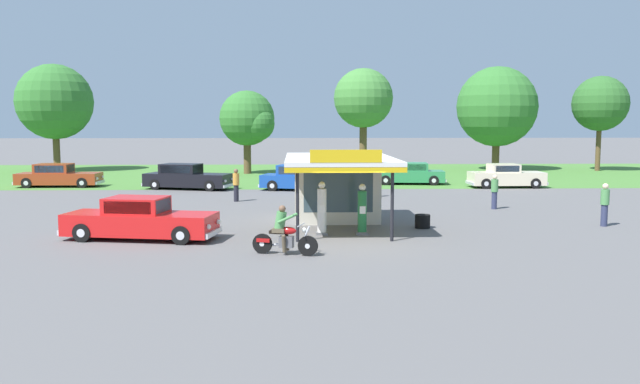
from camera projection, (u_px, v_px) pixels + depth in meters
The scene contains 22 objects.
ground_plane at pixel (348, 242), 22.63m from camera, with size 300.00×300.00×0.00m, color #5B5959.
grass_verge_strip at pixel (319, 174), 52.44m from camera, with size 120.00×24.00×0.01m, color #477A33.
service_station_kiosk at pixel (337, 182), 27.19m from camera, with size 4.22×7.29×3.24m.
gas_pump_nearside at pixel (322, 210), 24.12m from camera, with size 0.44×0.44×1.98m.
gas_pump_offside at pixel (362, 211), 24.18m from camera, with size 0.44×0.44×1.90m.
motorcycle_with_rider at pixel (284, 234), 20.46m from camera, with size 2.09×0.87×1.58m.
featured_classic_sedan at pixel (140, 220), 23.19m from camera, with size 5.71×2.69×1.52m.
parked_car_back_row_centre_right at pixel (409, 174), 43.89m from camera, with size 5.02×2.38×1.45m.
parked_car_back_row_right at pixel (58, 176), 42.04m from camera, with size 5.38×1.98×1.50m.
parked_car_second_row_spare at pixel (187, 178), 40.54m from camera, with size 5.80×3.23×1.59m.
parked_car_back_row_far_right at pixel (506, 177), 41.62m from camera, with size 4.90×1.97×1.51m.
parked_car_back_row_centre_left at pixel (303, 179), 39.83m from camera, with size 5.66×3.10×1.57m.
bystander_leaning_by_kiosk at pixel (236, 184), 34.20m from camera, with size 0.34×0.34×1.73m.
bystander_standing_back_lot at pixel (495, 191), 31.21m from camera, with size 0.34×0.34×1.67m.
bystander_admiring_sedan at pixel (373, 181), 36.14m from camera, with size 0.34×0.34×1.72m.
bystander_strolling_foreground at pixel (605, 204), 26.04m from camera, with size 0.34×0.34×1.74m.
tree_oak_distant_spare at pixel (363, 99), 54.87m from camera, with size 5.03×5.03×8.72m.
tree_oak_centre at pixel (55, 103), 55.17m from camera, with size 6.38×6.38×9.09m.
tree_oak_far_right at pixel (600, 104), 55.38m from camera, with size 4.70×4.70×8.11m.
tree_oak_right at pixel (249, 120), 52.26m from camera, with size 4.49×4.45×6.72m.
tree_oak_left at pixel (497, 107), 56.11m from camera, with size 6.91×6.91×8.98m.
spare_tire_stack at pixel (423, 221), 25.66m from camera, with size 0.60×0.60×0.54m.
Camera 1 is at (-1.79, -22.26, 4.18)m, focal length 36.41 mm.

